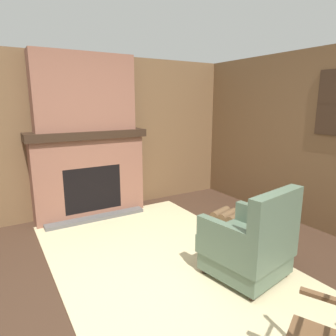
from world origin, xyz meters
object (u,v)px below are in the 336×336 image
(armchair, at_px, (250,245))
(firewood_stack, at_px, (228,219))
(storage_case, at_px, (109,124))
(oil_lamp_vase, at_px, (43,125))

(armchair, xyz_separation_m, firewood_stack, (-1.03, 0.66, -0.23))
(armchair, bearing_deg, storage_case, 1.32)
(firewood_stack, bearing_deg, armchair, -32.82)
(armchair, relative_size, oil_lamp_vase, 3.18)
(armchair, relative_size, storage_case, 3.53)
(oil_lamp_vase, bearing_deg, storage_case, 89.99)
(armchair, xyz_separation_m, storage_case, (-2.46, -0.47, 1.01))
(armchair, height_order, oil_lamp_vase, oil_lamp_vase)
(firewood_stack, xyz_separation_m, storage_case, (-1.44, -1.13, 1.24))
(firewood_stack, height_order, storage_case, storage_case)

